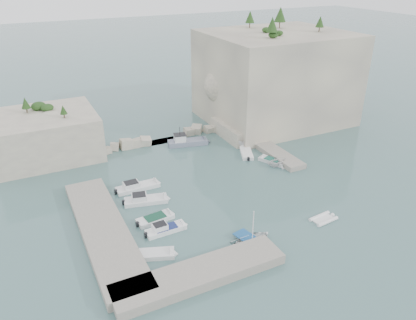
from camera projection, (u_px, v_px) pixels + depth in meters
name	position (u px, v px, depth m)	size (l,w,h in m)	color
ground	(227.00, 197.00, 55.03)	(400.00, 400.00, 0.00)	#496E6D
cliff_east	(275.00, 77.00, 78.93)	(26.00, 22.00, 17.00)	beige
cliff_terrace	(243.00, 129.00, 74.13)	(8.00, 10.00, 2.50)	beige
outcrop_west	(46.00, 135.00, 65.68)	(16.00, 14.00, 7.00)	beige
quay_west	(104.00, 231.00, 47.24)	(5.00, 24.00, 1.10)	#9E9689
quay_south	(200.00, 274.00, 40.76)	(18.00, 4.00, 1.10)	#9E9689
ledge_east	(269.00, 149.00, 68.26)	(3.00, 16.00, 0.80)	#9E9689
breakwater	(163.00, 137.00, 72.04)	(28.00, 3.00, 1.40)	beige
motorboat_a	(138.00, 189.00, 57.08)	(6.65, 1.98, 1.40)	white
motorboat_b	(146.00, 202.00, 53.93)	(6.23, 2.04, 1.40)	silver
motorboat_c	(155.00, 221.00, 50.07)	(5.00, 1.82, 0.70)	white
motorboat_d	(166.00, 231.00, 48.06)	(5.33, 1.58, 1.40)	white
motorboat_e	(157.00, 256.00, 44.06)	(4.20, 1.72, 0.70)	silver
rowboat	(252.00, 244.00, 45.84)	(3.73, 5.23, 1.08)	white
inflatable_dinghy	(323.00, 220.00, 50.17)	(3.57, 1.73, 0.44)	white
tender_east_a	(277.00, 166.00, 63.49)	(3.07, 3.56, 1.87)	silver
tender_east_b	(272.00, 162.00, 64.54)	(4.81, 1.64, 0.70)	silver
tender_east_c	(246.00, 154.00, 67.34)	(5.44, 1.76, 0.70)	white
tender_east_d	(248.00, 146.00, 70.38)	(1.87, 4.96, 1.92)	silver
work_boat	(188.00, 145.00, 70.85)	(7.51, 2.22, 2.20)	slate
rowboat_mast	(253.00, 225.00, 44.68)	(0.10, 0.10, 4.20)	white
vegetation	(251.00, 28.00, 73.86)	(53.48, 13.88, 13.40)	#1E4219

